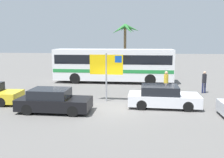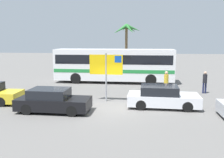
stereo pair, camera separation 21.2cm
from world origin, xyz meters
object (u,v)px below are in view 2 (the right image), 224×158
at_px(pedestrian_by_bus, 205,80).
at_px(car_black, 53,101).
at_px(bus_front_coach, 114,64).
at_px(pedestrian_crossing_lot, 166,81).
at_px(ferry_sign, 107,67).
at_px(car_white, 162,97).

bearing_deg(pedestrian_by_bus, car_black, 114.09).
bearing_deg(bus_front_coach, pedestrian_crossing_lot, -51.15).
distance_m(bus_front_coach, pedestrian_by_bus, 8.53).
bearing_deg(ferry_sign, pedestrian_crossing_lot, 28.52).
bearing_deg(pedestrian_by_bus, car_white, 133.36).
distance_m(bus_front_coach, pedestrian_crossing_lot, 7.05).
bearing_deg(ferry_sign, bus_front_coach, 95.20).
distance_m(bus_front_coach, car_black, 10.57).
height_order(car_white, car_black, same).
bearing_deg(pedestrian_by_bus, ferry_sign, 107.18).
bearing_deg(pedestrian_by_bus, pedestrian_crossing_lot, 105.86).
bearing_deg(pedestrian_crossing_lot, car_black, -46.27).
bearing_deg(bus_front_coach, car_white, -65.48).
height_order(car_black, pedestrian_by_bus, pedestrian_by_bus).
bearing_deg(car_black, pedestrian_crossing_lot, 35.73).
xyz_separation_m(bus_front_coach, pedestrian_by_bus, (7.42, -4.14, -0.79)).
relative_size(ferry_sign, car_white, 0.75).
relative_size(ferry_sign, car_black, 0.78).
xyz_separation_m(car_white, car_black, (-6.25, -1.71, -0.00)).
distance_m(car_white, car_black, 6.48).
bearing_deg(car_white, pedestrian_by_bus, 52.63).
relative_size(car_white, pedestrian_by_bus, 2.53).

